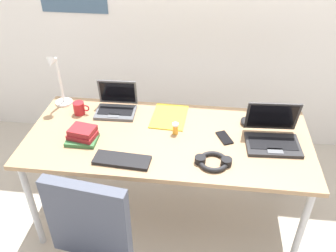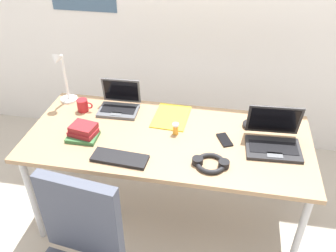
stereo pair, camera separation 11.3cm
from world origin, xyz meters
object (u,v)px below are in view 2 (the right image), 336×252
object	(u,v)px
desk_lamp	(63,78)
laptop_front_left	(273,140)
laptop_front_right	(119,104)
paper_folder_back_right	(171,117)
computer_mouse	(247,124)
external_keyboard	(120,158)
pill_bottle	(176,129)
cell_phone	(225,140)
coffee_mug	(83,105)
headphones	(211,163)
book_stack	(83,132)

from	to	relation	value
desk_lamp	laptop_front_left	bearing A→B (deg)	-10.07
desk_lamp	laptop_front_left	xyz separation A→B (m)	(1.45, -0.26, -0.15)
laptop_front_right	paper_folder_back_right	world-z (taller)	laptop_front_right
computer_mouse	paper_folder_back_right	distance (m)	0.51
desk_lamp	paper_folder_back_right	world-z (taller)	desk_lamp
external_keyboard	pill_bottle	bearing A→B (deg)	51.69
desk_lamp	cell_phone	bearing A→B (deg)	-12.41
pill_bottle	laptop_front_left	bearing A→B (deg)	-1.49
pill_bottle	coffee_mug	size ratio (longest dim) A/B	0.70
laptop_front_left	pill_bottle	bearing A→B (deg)	178.51
laptop_front_left	cell_phone	xyz separation A→B (m)	(-0.29, 0.00, -0.04)
laptop_front_left	computer_mouse	size ratio (longest dim) A/B	3.54
computer_mouse	headphones	distance (m)	0.48
desk_lamp	paper_folder_back_right	distance (m)	0.81
desk_lamp	book_stack	distance (m)	0.50
pill_bottle	computer_mouse	bearing A→B (deg)	21.15
laptop_front_right	headphones	distance (m)	0.84
computer_mouse	pill_bottle	distance (m)	0.48
laptop_front_left	laptop_front_right	distance (m)	1.07
laptop_front_left	paper_folder_back_right	bearing A→B (deg)	163.10
desk_lamp	coffee_mug	xyz separation A→B (m)	(0.16, -0.09, -0.15)
paper_folder_back_right	desk_lamp	bearing A→B (deg)	175.99
laptop_front_right	coffee_mug	bearing A→B (deg)	-165.94
laptop_front_left	computer_mouse	distance (m)	0.25
laptop_front_left	paper_folder_back_right	distance (m)	0.70
cell_phone	headphones	bearing A→B (deg)	-129.42
headphones	pill_bottle	distance (m)	0.36
headphones	coffee_mug	distance (m)	1.02
desk_lamp	paper_folder_back_right	size ratio (longest dim) A/B	1.29
pill_bottle	external_keyboard	bearing A→B (deg)	-131.96
laptop_front_left	computer_mouse	bearing A→B (deg)	129.42
book_stack	external_keyboard	bearing A→B (deg)	-30.26
external_keyboard	computer_mouse	distance (m)	0.87
cell_phone	coffee_mug	size ratio (longest dim) A/B	1.20
computer_mouse	coffee_mug	size ratio (longest dim) A/B	0.85
desk_lamp	laptop_front_left	size ratio (longest dim) A/B	1.18
pill_bottle	book_stack	bearing A→B (deg)	-165.94
desk_lamp	laptop_front_right	world-z (taller)	desk_lamp
laptop_front_left	book_stack	bearing A→B (deg)	-173.85
desk_lamp	coffee_mug	distance (m)	0.24
laptop_front_left	pill_bottle	size ratio (longest dim) A/B	4.31
desk_lamp	headphones	world-z (taller)	desk_lamp
desk_lamp	external_keyboard	distance (m)	0.81
book_stack	coffee_mug	size ratio (longest dim) A/B	1.67
cell_phone	coffee_mug	xyz separation A→B (m)	(-1.00, 0.17, 0.04)
external_keyboard	book_stack	xyz separation A→B (m)	(-0.29, 0.17, 0.03)
book_stack	coffee_mug	world-z (taller)	same
desk_lamp	paper_folder_back_right	xyz separation A→B (m)	(0.78, -0.05, -0.19)
laptop_front_left	pill_bottle	xyz separation A→B (m)	(-0.60, 0.02, -0.01)
desk_lamp	coffee_mug	size ratio (longest dim) A/B	3.54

